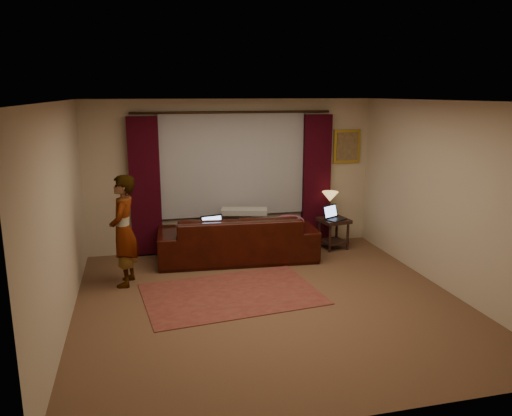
{
  "coord_description": "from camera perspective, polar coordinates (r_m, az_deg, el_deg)",
  "views": [
    {
      "loc": [
        -1.63,
        -5.92,
        2.7
      ],
      "look_at": [
        0.1,
        1.2,
        1.0
      ],
      "focal_mm": 35.0,
      "sensor_mm": 36.0,
      "label": 1
    }
  ],
  "objects": [
    {
      "name": "curtain_rod",
      "position": [
        8.47,
        -2.61,
        10.89
      ],
      "size": [
        0.04,
        0.04,
        3.4
      ],
      "primitive_type": "cylinder",
      "color": "black",
      "rests_on": "wall_back"
    },
    {
      "name": "wall_left",
      "position": [
        6.14,
        -21.42,
        -1.02
      ],
      "size": [
        0.02,
        5.0,
        2.6
      ],
      "primitive_type": "cube",
      "color": "#BFAE94",
      "rests_on": "ground"
    },
    {
      "name": "sheer_curtain",
      "position": [
        8.6,
        -2.61,
        5.03
      ],
      "size": [
        2.5,
        0.05,
        1.8
      ],
      "primitive_type": "cube",
      "color": "#96969E",
      "rests_on": "wall_back"
    },
    {
      "name": "floor",
      "position": [
        6.71,
        1.62,
        -10.72
      ],
      "size": [
        5.0,
        5.0,
        0.01
      ],
      "primitive_type": "cube",
      "color": "brown",
      "rests_on": "ground"
    },
    {
      "name": "tiffany_lamp",
      "position": [
        8.9,
        8.43,
        0.4
      ],
      "size": [
        0.3,
        0.3,
        0.46
      ],
      "primitive_type": null,
      "rotation": [
        0.0,
        0.0,
        0.03
      ],
      "color": "olive",
      "rests_on": "end_table"
    },
    {
      "name": "ceiling",
      "position": [
        6.14,
        1.78,
        12.13
      ],
      "size": [
        5.0,
        5.0,
        0.02
      ],
      "primitive_type": "cube",
      "color": "silver",
      "rests_on": "ground"
    },
    {
      "name": "clothing_pile",
      "position": [
        8.17,
        3.77,
        -1.64
      ],
      "size": [
        0.53,
        0.41,
        0.22
      ],
      "primitive_type": "ellipsoid",
      "rotation": [
        0.0,
        0.0,
        -0.01
      ],
      "color": "brown",
      "rests_on": "sofa"
    },
    {
      "name": "laptop_table",
      "position": [
        8.75,
        9.12,
        -0.56
      ],
      "size": [
        0.48,
        0.49,
        0.25
      ],
      "primitive_type": null,
      "rotation": [
        0.0,
        0.0,
        0.5
      ],
      "color": "black",
      "rests_on": "end_table"
    },
    {
      "name": "wall_front",
      "position": [
        4.04,
        11.2,
        -7.47
      ],
      "size": [
        5.0,
        0.02,
        2.6
      ],
      "primitive_type": "cube",
      "color": "#BFAE94",
      "rests_on": "ground"
    },
    {
      "name": "throw_blanket",
      "position": [
        8.3,
        -1.36,
        1.48
      ],
      "size": [
        0.82,
        0.49,
        0.09
      ],
      "primitive_type": "cube",
      "rotation": [
        0.0,
        0.0,
        -0.25
      ],
      "color": "gray",
      "rests_on": "sofa"
    },
    {
      "name": "drape_left",
      "position": [
        8.45,
        -12.57,
        2.38
      ],
      "size": [
        0.5,
        0.14,
        2.3
      ],
      "primitive_type": "cube",
      "color": "black",
      "rests_on": "floor"
    },
    {
      "name": "area_rug",
      "position": [
        6.94,
        -2.82,
        -9.78
      ],
      "size": [
        2.49,
        1.8,
        0.01
      ],
      "primitive_type": "cube",
      "rotation": [
        0.0,
        0.0,
        0.11
      ],
      "color": "brown",
      "rests_on": "floor"
    },
    {
      "name": "sofa",
      "position": [
        8.19,
        -2.15,
        -2.39
      ],
      "size": [
        2.65,
        1.3,
        1.04
      ],
      "primitive_type": "imported",
      "rotation": [
        0.0,
        0.0,
        3.07
      ],
      "color": "black",
      "rests_on": "floor"
    },
    {
      "name": "drape_right",
      "position": [
        9.01,
        6.89,
        3.25
      ],
      "size": [
        0.5,
        0.14,
        2.3
      ],
      "primitive_type": "cube",
      "color": "black",
      "rests_on": "floor"
    },
    {
      "name": "picture_frame",
      "position": [
        9.23,
        10.33,
        6.94
      ],
      "size": [
        0.5,
        0.04,
        0.6
      ],
      "primitive_type": "cube",
      "color": "#B6932C",
      "rests_on": "wall_back"
    },
    {
      "name": "laptop_sofa",
      "position": [
        7.9,
        -4.71,
        -2.02
      ],
      "size": [
        0.43,
        0.46,
        0.26
      ],
      "primitive_type": null,
      "rotation": [
        0.0,
        0.0,
        0.2
      ],
      "color": "black",
      "rests_on": "sofa"
    },
    {
      "name": "wall_back",
      "position": [
        8.69,
        -2.67,
        3.78
      ],
      "size": [
        5.0,
        0.02,
        2.6
      ],
      "primitive_type": "cube",
      "color": "#BFAE94",
      "rests_on": "ground"
    },
    {
      "name": "end_table",
      "position": [
        8.93,
        8.84,
        -2.89
      ],
      "size": [
        0.54,
        0.54,
        0.54
      ],
      "primitive_type": "cube",
      "rotation": [
        0.0,
        0.0,
        0.16
      ],
      "color": "black",
      "rests_on": "floor"
    },
    {
      "name": "person",
      "position": [
        7.28,
        -14.89,
        -2.54
      ],
      "size": [
        0.55,
        0.55,
        1.59
      ],
      "primitive_type": "imported",
      "rotation": [
        0.0,
        0.0,
        -1.76
      ],
      "color": "gray",
      "rests_on": "floor"
    },
    {
      "name": "wall_right",
      "position": [
        7.35,
        20.85,
        1.22
      ],
      "size": [
        0.02,
        5.0,
        2.6
      ],
      "primitive_type": "cube",
      "color": "#BFAE94",
      "rests_on": "ground"
    }
  ]
}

